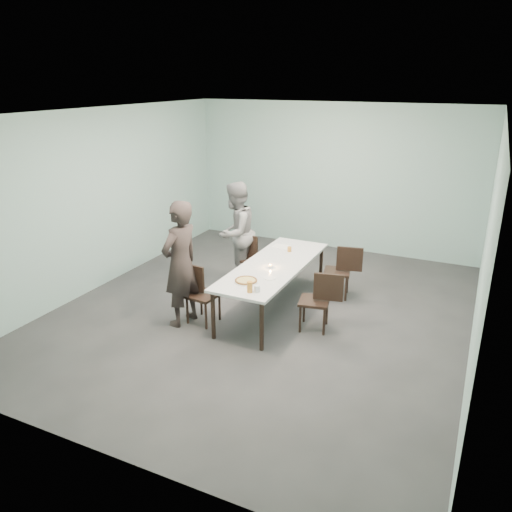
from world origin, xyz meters
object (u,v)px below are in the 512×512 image
at_px(pizza, 246,281).
at_px(chair_near_left, 198,290).
at_px(table, 273,268).
at_px(amber_tumbler, 289,249).
at_px(chair_near_right, 320,297).
at_px(chair_far_right, 342,268).
at_px(diner_far, 236,233).
at_px(tealight, 270,267).
at_px(water_tumbler, 257,289).
at_px(chair_far_left, 253,256).
at_px(diner_near, 181,264).
at_px(side_plate, 270,278).
at_px(beer_glass, 250,287).

bearing_deg(pizza, chair_near_left, -177.58).
relative_size(table, amber_tumbler, 32.57).
height_order(chair_near_right, pizza, chair_near_right).
xyz_separation_m(table, chair_near_left, (-0.84, -0.83, -0.19)).
xyz_separation_m(chair_near_left, chair_far_right, (1.68, 1.76, 0.00)).
bearing_deg(diner_far, tealight, 53.40).
relative_size(diner_far, water_tumbler, 19.83).
relative_size(chair_far_left, water_tumbler, 9.67).
relative_size(diner_far, amber_tumbler, 22.31).
xyz_separation_m(chair_near_left, pizza, (0.77, 0.03, 0.27)).
bearing_deg(water_tumbler, tealight, 102.27).
distance_m(chair_far_right, tealight, 1.38).
bearing_deg(chair_far_right, diner_near, 34.38).
relative_size(chair_near_left, chair_near_right, 1.00).
bearing_deg(chair_far_right, chair_far_left, -7.95).
bearing_deg(side_plate, water_tumbler, -86.20).
relative_size(chair_far_right, side_plate, 4.83).
relative_size(chair_near_left, water_tumbler, 9.67).
bearing_deg(diner_near, side_plate, 120.02).
xyz_separation_m(chair_near_left, side_plate, (1.02, 0.30, 0.25)).
relative_size(beer_glass, water_tumbler, 1.67).
bearing_deg(chair_near_left, amber_tumbler, 66.46).
distance_m(diner_far, amber_tumbler, 1.08).
height_order(diner_far, amber_tumbler, diner_far).
relative_size(chair_near_right, amber_tumbler, 10.88).
distance_m(chair_near_left, diner_near, 0.49).
distance_m(chair_near_left, chair_near_right, 1.78).
xyz_separation_m(diner_far, side_plate, (1.24, -1.34, -0.14)).
relative_size(chair_near_left, beer_glass, 5.80).
bearing_deg(diner_far, table, 57.92).
xyz_separation_m(diner_far, water_tumbler, (1.27, -1.84, -0.10)).
bearing_deg(tealight, water_tumbler, -77.73).
bearing_deg(chair_far_right, diner_far, -7.67).
relative_size(diner_near, diner_far, 1.04).
height_order(chair_near_right, side_plate, chair_near_right).
height_order(chair_far_right, side_plate, chair_far_right).
bearing_deg(chair_far_left, diner_far, -166.49).
xyz_separation_m(chair_near_left, tealight, (0.86, 0.68, 0.27)).
xyz_separation_m(chair_far_right, beer_glass, (-0.71, -2.02, 0.32)).
bearing_deg(diner_far, diner_near, 6.12).
height_order(pizza, beer_glass, beer_glass).
bearing_deg(chair_near_left, tealight, 44.24).
bearing_deg(pizza, diner_near, -168.97).
bearing_deg(tealight, amber_tumbler, 91.01).
height_order(chair_near_left, water_tumbler, chair_near_left).
xyz_separation_m(chair_near_right, diner_far, (-1.94, 1.13, 0.39)).
xyz_separation_m(table, side_plate, (0.17, -0.53, 0.06)).
height_order(diner_near, amber_tumbler, diner_near).
xyz_separation_m(chair_far_right, amber_tumbler, (-0.83, -0.26, 0.29)).
bearing_deg(water_tumbler, beer_glass, -145.32).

